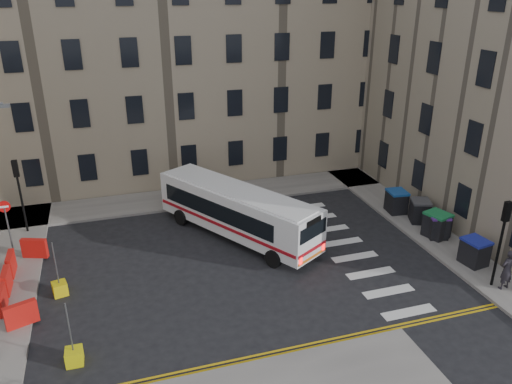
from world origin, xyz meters
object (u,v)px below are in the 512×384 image
bus (237,210)px  bollard_chevron (74,357)px  wheelie_bin_c (437,225)px  wheelie_bin_d (420,211)px  wheelie_bin_a (475,252)px  bollard_yellow (60,289)px  wheelie_bin_e (396,201)px  wheelie_bin_b (437,225)px  pedestrian (507,270)px

bus → bollard_chevron: (-8.23, -7.77, -1.27)m
wheelie_bin_c → wheelie_bin_d: bearing=66.3°
wheelie_bin_a → bollard_yellow: 19.35m
wheelie_bin_c → bollard_yellow: size_ratio=2.49×
wheelie_bin_a → wheelie_bin_d: bearing=79.2°
bus → wheelie_bin_d: bus is taller
wheelie_bin_e → bollard_chevron: bearing=-150.9°
wheelie_bin_b → bollard_yellow: bearing=-165.1°
bus → wheelie_bin_d: size_ratio=6.65×
bollard_chevron → wheelie_bin_a: bearing=4.1°
wheelie_bin_c → bollard_yellow: 19.07m
wheelie_bin_c → pedestrian: pedestrian is taller
wheelie_bin_b → pedestrian: (-0.18, -5.14, 0.31)m
wheelie_bin_b → bollard_yellow: wheelie_bin_b is taller
wheelie_bin_b → bollard_yellow: (-19.09, 0.48, -0.49)m
bollard_yellow → wheelie_bin_e: bearing=8.9°
wheelie_bin_c → pedestrian: bearing=-108.8°
wheelie_bin_c → bollard_yellow: bearing=161.4°
wheelie_bin_b → pedestrian: 5.15m
pedestrian → bollard_chevron: bearing=-9.9°
wheelie_bin_c → bollard_chevron: size_ratio=2.49×
bus → wheelie_bin_e: bus is taller
wheelie_bin_c → wheelie_bin_b: bearing=-22.4°
wheelie_bin_c → wheelie_bin_d: 1.88m
bus → wheelie_bin_a: bearing=-63.0°
wheelie_bin_b → pedestrian: size_ratio=0.73×
wheelie_bin_d → pedestrian: size_ratio=0.77×
wheelie_bin_e → pedestrian: size_ratio=0.70×
wheelie_bin_b → bollard_chevron: (-18.38, -4.29, -0.49)m
wheelie_bin_c → wheelie_bin_e: 3.41m
wheelie_bin_b → wheelie_bin_e: bearing=112.7°
pedestrian → bollard_yellow: bearing=-23.8°
wheelie_bin_b → wheelie_bin_a: bearing=-74.6°
wheelie_bin_a → bollard_chevron: 18.39m
pedestrian → bollard_chevron: 18.24m
bus → bollard_yellow: bearing=168.1°
wheelie_bin_c → wheelie_bin_d: wheelie_bin_c is taller
wheelie_bin_e → pedestrian: (0.19, -8.54, 0.28)m
wheelie_bin_e → pedestrian: 8.54m
wheelie_bin_a → wheelie_bin_d: 4.84m
wheelie_bin_a → wheelie_bin_c: (0.01, 2.97, 0.03)m
wheelie_bin_a → wheelie_bin_c: size_ratio=0.88×
wheelie_bin_e → bollard_yellow: wheelie_bin_e is taller
wheelie_bin_e → bollard_chevron: wheelie_bin_e is taller
bus → bollard_yellow: (-8.93, -3.01, -1.27)m
bus → wheelie_bin_c: (10.12, -3.48, -0.74)m
wheelie_bin_d → bollard_yellow: 19.32m
bus → wheelie_bin_a: size_ratio=7.45×
bollard_yellow → bollard_chevron: bearing=-81.6°
bus → wheelie_bin_c: bearing=-49.5°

